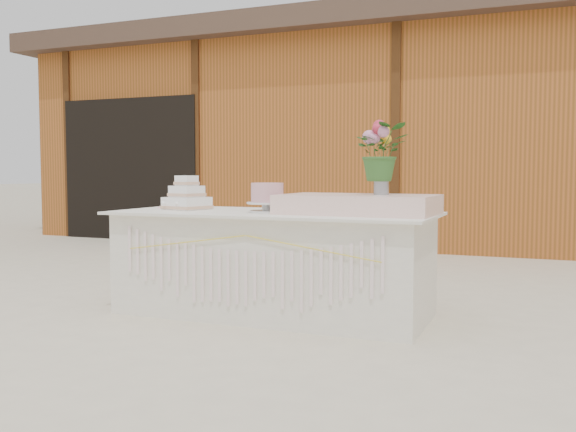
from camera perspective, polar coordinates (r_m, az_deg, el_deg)
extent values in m
plane|color=beige|center=(4.86, -1.36, -8.72)|extent=(80.00, 80.00, 0.00)
cube|color=#A35222|center=(10.53, 11.99, 6.26)|extent=(12.00, 4.00, 3.00)
cube|color=#423025|center=(10.72, 12.13, 15.10)|extent=(12.60, 4.60, 0.30)
cube|color=black|center=(10.33, -13.92, 4.05)|extent=(2.40, 0.08, 2.20)
cube|color=white|center=(4.80, -1.37, -4.35)|extent=(2.28, 0.88, 0.75)
cube|color=white|center=(4.76, -1.38, 0.25)|extent=(2.40, 1.00, 0.02)
cube|color=white|center=(5.12, -8.98, 1.13)|extent=(0.35, 0.35, 0.10)
cube|color=#DBA98A|center=(5.12, -8.98, 0.80)|extent=(0.36, 0.36, 0.02)
cube|color=white|center=(5.11, -8.99, 2.17)|extent=(0.25, 0.25, 0.09)
cube|color=#DBA98A|center=(5.11, -8.99, 1.89)|extent=(0.26, 0.26, 0.02)
cube|color=white|center=(5.11, -9.00, 3.12)|extent=(0.16, 0.16, 0.08)
cube|color=#DBA98A|center=(5.11, -9.00, 2.89)|extent=(0.18, 0.18, 0.02)
cylinder|color=silver|center=(4.67, -1.86, 0.40)|extent=(0.26, 0.26, 0.02)
cylinder|color=silver|center=(4.67, -1.86, 0.80)|extent=(0.08, 0.08, 0.05)
cylinder|color=silver|center=(4.67, -1.86, 1.17)|extent=(0.30, 0.30, 0.01)
cylinder|color=#CC9397|center=(4.67, -1.86, 2.11)|extent=(0.24, 0.24, 0.14)
cube|color=#FCD3CA|center=(4.55, 6.25, 1.04)|extent=(1.10, 0.66, 0.14)
cylinder|color=#A1A1A6|center=(4.54, 8.30, 2.79)|extent=(0.11, 0.11, 0.14)
imported|color=#306026|center=(4.55, 8.33, 6.25)|extent=(0.45, 0.42, 0.41)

